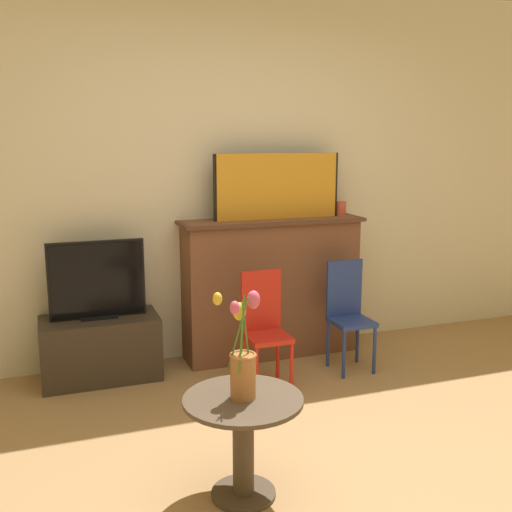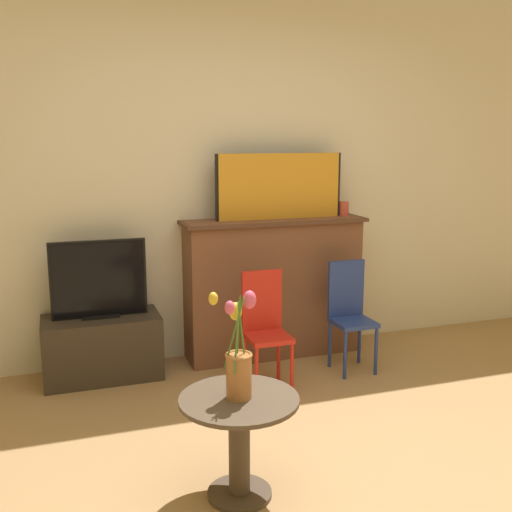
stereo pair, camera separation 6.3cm
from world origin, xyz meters
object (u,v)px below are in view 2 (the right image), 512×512
(tv_monitor, at_px, (99,280))
(chair_red, at_px, (265,324))
(vase_tulips, at_px, (238,360))
(painting, at_px, (280,186))
(chair_blue, at_px, (350,310))

(tv_monitor, bearing_deg, chair_red, -26.60)
(tv_monitor, distance_m, vase_tulips, 1.68)
(painting, bearing_deg, chair_blue, -51.54)
(painting, relative_size, chair_red, 1.25)
(chair_blue, bearing_deg, vase_tulips, -134.20)
(chair_red, height_order, chair_blue, same)
(painting, bearing_deg, vase_tulips, -116.47)
(vase_tulips, bearing_deg, chair_blue, 45.80)
(painting, distance_m, chair_blue, 1.01)
(chair_red, xyz_separation_m, chair_blue, (0.67, 0.11, 0.00))
(chair_red, distance_m, vase_tulips, 1.25)
(chair_blue, bearing_deg, chair_red, -170.98)
(painting, xyz_separation_m, chair_red, (-0.31, -0.55, -0.84))
(chair_blue, bearing_deg, painting, 128.46)
(tv_monitor, height_order, vase_tulips, vase_tulips)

